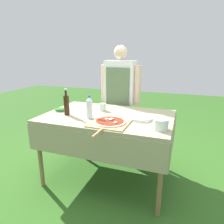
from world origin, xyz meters
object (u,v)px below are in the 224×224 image
object	(u,v)px
person_cook	(120,93)
mixing_tub	(160,124)
herb_container	(61,110)
sauce_jar	(103,107)
plate_stack	(141,118)
water_bottle	(89,108)
oil_bottle	(67,105)
prep_table	(108,122)
pizza_on_peel	(110,122)

from	to	relation	value
person_cook	mixing_tub	xyz separation A→B (m)	(0.67, -0.91, -0.08)
herb_container	sauce_jar	distance (m)	0.50
plate_stack	mixing_tub	bearing A→B (deg)	-46.53
water_bottle	herb_container	world-z (taller)	water_bottle
person_cook	plate_stack	size ratio (longest dim) A/B	6.27
herb_container	person_cook	bearing A→B (deg)	52.63
sauce_jar	person_cook	bearing A→B (deg)	82.92
oil_bottle	mixing_tub	world-z (taller)	oil_bottle
oil_bottle	plate_stack	xyz separation A→B (m)	(0.82, 0.13, -0.10)
prep_table	herb_container	xyz separation A→B (m)	(-0.59, -0.04, 0.10)
herb_container	oil_bottle	bearing A→B (deg)	-35.48
prep_table	plate_stack	size ratio (longest dim) A/B	5.73
pizza_on_peel	water_bottle	distance (m)	0.29
prep_table	plate_stack	bearing A→B (deg)	-3.08
person_cook	pizza_on_peel	xyz separation A→B (m)	(0.18, -0.92, -0.12)
oil_bottle	herb_container	xyz separation A→B (m)	(-0.15, 0.11, -0.10)
person_cook	oil_bottle	xyz separation A→B (m)	(-0.37, -0.80, -0.01)
water_bottle	sauce_jar	size ratio (longest dim) A/B	2.85
person_cook	pizza_on_peel	bearing A→B (deg)	106.90
prep_table	water_bottle	distance (m)	0.31
oil_bottle	mixing_tub	bearing A→B (deg)	-6.13
person_cook	oil_bottle	world-z (taller)	person_cook
person_cook	mixing_tub	distance (m)	1.13
mixing_tub	water_bottle	bearing A→B (deg)	173.89
person_cook	herb_container	size ratio (longest dim) A/B	7.34
water_bottle	oil_bottle	bearing A→B (deg)	173.83
prep_table	plate_stack	world-z (taller)	plate_stack
prep_table	sauce_jar	size ratio (longest dim) A/B	16.31
prep_table	oil_bottle	size ratio (longest dim) A/B	4.85
person_cook	prep_table	bearing A→B (deg)	101.28
prep_table	pizza_on_peel	distance (m)	0.31
prep_table	herb_container	world-z (taller)	herb_container
pizza_on_peel	herb_container	xyz separation A→B (m)	(-0.71, 0.23, 0.01)
pizza_on_peel	plate_stack	distance (m)	0.36
water_bottle	herb_container	size ratio (longest dim) A/B	1.17
sauce_jar	pizza_on_peel	bearing A→B (deg)	-59.87
mixing_tub	sauce_jar	distance (m)	0.84
herb_container	pizza_on_peel	bearing A→B (deg)	-17.90
pizza_on_peel	herb_container	bearing A→B (deg)	163.25
mixing_tub	herb_container	bearing A→B (deg)	169.53
person_cook	herb_container	world-z (taller)	person_cook
pizza_on_peel	water_bottle	bearing A→B (deg)	162.36
person_cook	herb_container	distance (m)	0.88
person_cook	pizza_on_peel	world-z (taller)	person_cook
plate_stack	water_bottle	bearing A→B (deg)	-162.62
plate_stack	sauce_jar	bearing A→B (deg)	161.10
person_cook	mixing_tub	bearing A→B (deg)	132.00
person_cook	water_bottle	world-z (taller)	person_cook
pizza_on_peel	plate_stack	xyz separation A→B (m)	(0.26, 0.25, 0.00)
pizza_on_peel	sauce_jar	bearing A→B (deg)	121.27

